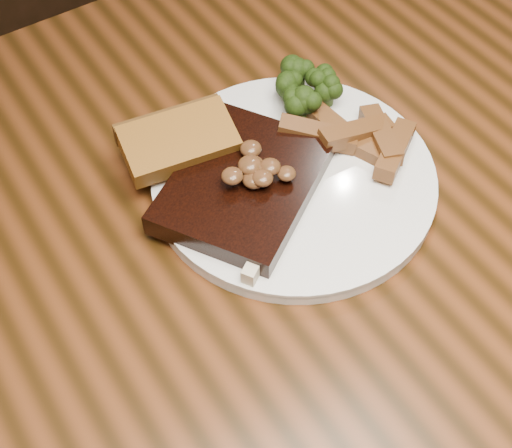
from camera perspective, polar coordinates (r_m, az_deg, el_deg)
The scene contains 9 objects.
dining_table at distance 0.79m, azimuth -0.29°, elevation -5.81°, with size 1.60×0.90×0.75m.
chair_far at distance 1.40m, azimuth -14.28°, elevation 11.80°, with size 0.44×0.44×0.81m.
plate at distance 0.75m, azimuth 3.03°, elevation 3.56°, with size 0.30×0.30×0.01m, color white.
steak at distance 0.72m, azimuth -1.00°, elevation 3.14°, with size 0.18×0.13×0.03m, color black.
steak_bone at distance 0.70m, azimuth 1.69°, elevation -0.28°, with size 0.14×0.01×0.02m, color beige.
mushroom_pile at distance 0.70m, azimuth 0.08°, elevation 4.58°, with size 0.07×0.07×0.03m, color #5A301C, non-canonical shape.
garlic_bread at distance 0.76m, azimuth -6.06°, elevation 5.53°, with size 0.12×0.06×0.03m, color #8D5619.
potato_wedges at distance 0.77m, azimuth 8.12°, elevation 6.09°, with size 0.11×0.11×0.02m, color brown, non-canonical shape.
broccoli_cluster at distance 0.80m, azimuth 4.12°, elevation 9.96°, with size 0.07×0.07×0.04m, color #1F350C, non-canonical shape.
Camera 1 is at (-0.22, -0.34, 1.33)m, focal length 50.00 mm.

